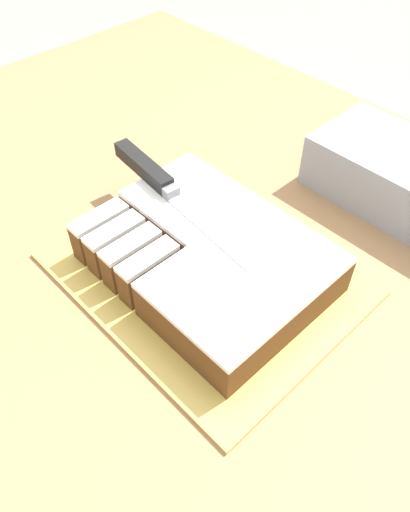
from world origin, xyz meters
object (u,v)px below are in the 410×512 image
(cake, at_px, (210,257))
(storage_box, at_px, (405,180))
(knife, at_px, (154,176))
(cake_board, at_px, (205,273))

(cake, height_order, storage_box, storage_box)
(cake, bearing_deg, knife, 169.69)
(knife, relative_size, storage_box, 1.08)
(knife, height_order, storage_box, knife)
(cake_board, distance_m, cake, 0.03)
(cake_board, xyz_separation_m, knife, (-0.14, 0.03, 0.07))
(cake_board, relative_size, storage_box, 1.39)
(cake_board, height_order, knife, knife)
(cake_board, distance_m, knife, 0.16)
(cake_board, distance_m, storage_box, 0.34)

